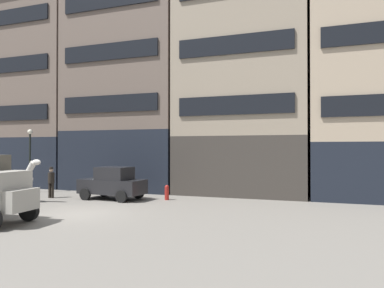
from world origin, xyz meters
The scene contains 10 objects.
ground_plane centered at (0.00, 0.00, 0.00)m, with size 120.00×120.00×0.00m, color slate.
building_far_left centered at (-11.75, 10.13, 7.44)m, with size 9.40×6.29×14.80m.
building_center_left centered at (-3.00, 10.13, 7.46)m, with size 8.81×6.29×14.84m.
building_center_right centered at (5.34, 10.13, 7.35)m, with size 8.55×6.29×14.62m.
building_far_right centered at (12.86, 10.13, 9.29)m, with size 7.20×6.29×18.49m.
draft_horse centered at (-5.02, 1.92, 1.27)m, with size 2.35×0.68×2.30m.
sedan_dark centered at (-1.01, 4.46, 0.91)m, with size 3.79×2.05×1.83m.
pedestrian_officer centered at (-4.70, 3.78, 0.98)m, with size 0.40×0.40×1.79m.
streetlamp_curbside centered at (-7.89, 5.47, 2.67)m, with size 0.32×0.32×4.12m.
fire_hydrant_curbside centered at (1.94, 5.32, 0.43)m, with size 0.24×0.24×0.83m.
Camera 1 is at (10.17, -13.34, 2.88)m, focal length 34.15 mm.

